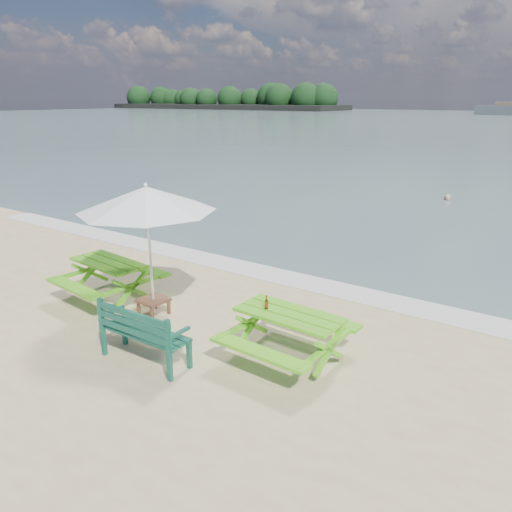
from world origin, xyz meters
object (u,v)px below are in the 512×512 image
Objects in this scene: picnic_table_right at (288,337)px; park_bench at (146,344)px; side_table at (154,306)px; swimmer at (446,213)px; picnic_table_left at (110,281)px; patio_umbrella at (146,199)px; beer_bottle at (266,304)px.

park_bench is (-1.81, -1.36, -0.09)m from picnic_table_right.
side_table is at bearing 132.29° from park_bench.
side_table is 0.34× the size of swimmer.
picnic_table_left reaches higher than swimmer.
swimmer is (-1.46, 14.91, -0.94)m from picnic_table_right.
picnic_table_left is at bearing -101.05° from swimmer.
swimmer is (1.56, 14.94, -2.83)m from patio_umbrella.
picnic_table_left is at bearing 179.39° from picnic_table_right.
park_bench is at bearing -138.16° from beer_bottle.
beer_bottle is at bearing -0.89° from side_table.
side_table is 15.04m from swimmer.
park_bench is 2.01m from beer_bottle.
patio_umbrella is (0.00, -0.00, 2.10)m from side_table.
picnic_table_left reaches higher than picnic_table_right.
side_table is (-1.21, 1.33, -0.12)m from park_bench.
side_table is 2.37× the size of beer_bottle.
picnic_table_right is 3.56m from patio_umbrella.
side_table is at bearing -3.29° from picnic_table_left.
swimmer is at bearing 84.03° from side_table.
park_bench reaches higher than side_table.
side_table is 2.74m from beer_bottle.
picnic_table_right is 15.01m from swimmer.
patio_umbrella reaches higher than picnic_table_right.
beer_bottle reaches higher than park_bench.
picnic_table_left is 3.81× the size of side_table.
park_bench is at bearing -47.71° from side_table.
beer_bottle is at bearing -0.89° from patio_umbrella.
patio_umbrella is at bearing 179.11° from beer_bottle.
picnic_table_right is 3.03m from side_table.
beer_bottle is (2.64, -0.04, -1.39)m from patio_umbrella.
picnic_table_right is (4.36, -0.05, -0.01)m from picnic_table_left.
picnic_table_right is 0.72× the size of patio_umbrella.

